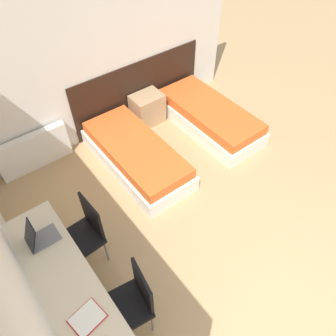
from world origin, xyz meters
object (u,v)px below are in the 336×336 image
chair_near_laptop (85,232)px  nightstand (147,109)px  bed_near_door (209,117)px  laptop (39,237)px  bed_near_window (136,155)px  chair_near_notebook (132,301)px

chair_near_laptop → nightstand: bearing=36.8°
bed_near_door → laptop: (-3.24, -0.92, 0.62)m
bed_near_door → chair_near_laptop: size_ratio=2.02×
bed_near_window → chair_near_laptop: chair_near_laptop is taller
nightstand → chair_near_notebook: size_ratio=0.56×
bed_near_door → chair_near_notebook: 3.40m
laptop → bed_near_door: bearing=15.9°
bed_near_window → bed_near_door: 1.50m
chair_near_notebook → laptop: 1.13m
bed_near_window → laptop: size_ratio=6.18×
nightstand → laptop: size_ratio=1.71×
bed_near_door → chair_near_laptop: 2.97m
bed_near_window → nightstand: size_ratio=3.61×
bed_near_window → bed_near_door: bearing=0.0°
bed_near_door → nightstand: size_ratio=3.61×
bed_near_window → bed_near_door: same height
chair_near_laptop → chair_near_notebook: bearing=-93.0°
chair_near_notebook → bed_near_window: bearing=64.2°
bed_near_window → chair_near_notebook: size_ratio=2.02×
chair_near_notebook → chair_near_laptop: bearing=98.5°
bed_near_window → laptop: (-1.74, -0.92, 0.62)m
bed_near_window → laptop: laptop is taller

